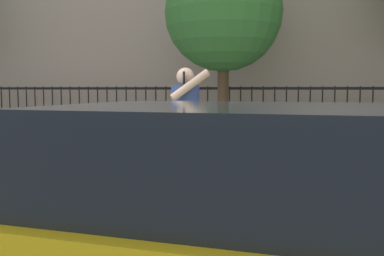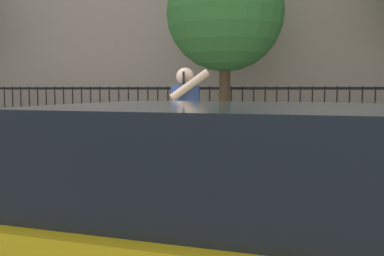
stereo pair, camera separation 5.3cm
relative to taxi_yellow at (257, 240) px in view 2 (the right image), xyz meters
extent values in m
plane|color=#333338|center=(-2.31, 1.84, -0.70)|extent=(60.00, 60.00, 0.00)
cube|color=#9E9B93|center=(-2.31, 4.04, -0.63)|extent=(28.00, 4.40, 0.15)
cube|color=black|center=(-2.31, 7.74, 0.85)|extent=(12.00, 0.04, 0.06)
cylinder|color=black|center=(-7.80, 7.74, 0.10)|extent=(0.03, 0.03, 1.60)
cylinder|color=black|center=(-7.55, 7.74, 0.10)|extent=(0.03, 0.03, 1.60)
cylinder|color=black|center=(-7.29, 7.74, 0.10)|extent=(0.03, 0.03, 1.60)
cylinder|color=black|center=(-7.03, 7.74, 0.10)|extent=(0.03, 0.03, 1.60)
cylinder|color=black|center=(-6.78, 7.74, 0.10)|extent=(0.03, 0.03, 1.60)
cylinder|color=black|center=(-6.52, 7.74, 0.10)|extent=(0.03, 0.03, 1.60)
cylinder|color=black|center=(-6.27, 7.74, 0.10)|extent=(0.03, 0.03, 1.60)
cylinder|color=black|center=(-6.01, 7.74, 0.10)|extent=(0.03, 0.03, 1.60)
cylinder|color=black|center=(-5.76, 7.74, 0.10)|extent=(0.03, 0.03, 1.60)
cylinder|color=black|center=(-5.50, 7.74, 0.10)|extent=(0.03, 0.03, 1.60)
cylinder|color=black|center=(-5.25, 7.74, 0.10)|extent=(0.03, 0.03, 1.60)
cylinder|color=black|center=(-4.99, 7.74, 0.10)|extent=(0.03, 0.03, 1.60)
cylinder|color=black|center=(-4.74, 7.74, 0.10)|extent=(0.03, 0.03, 1.60)
cylinder|color=black|center=(-4.48, 7.74, 0.10)|extent=(0.03, 0.03, 1.60)
cylinder|color=black|center=(-4.23, 7.74, 0.10)|extent=(0.03, 0.03, 1.60)
cylinder|color=black|center=(-3.97, 7.74, 0.10)|extent=(0.03, 0.03, 1.60)
cylinder|color=black|center=(-3.72, 7.74, 0.10)|extent=(0.03, 0.03, 1.60)
cylinder|color=black|center=(-3.46, 7.74, 0.10)|extent=(0.03, 0.03, 1.60)
cylinder|color=black|center=(-3.21, 7.74, 0.10)|extent=(0.03, 0.03, 1.60)
cylinder|color=black|center=(-2.95, 7.74, 0.10)|extent=(0.03, 0.03, 1.60)
cylinder|color=black|center=(-2.69, 7.74, 0.10)|extent=(0.03, 0.03, 1.60)
cylinder|color=black|center=(-2.44, 7.74, 0.10)|extent=(0.03, 0.03, 1.60)
cylinder|color=black|center=(-2.18, 7.74, 0.10)|extent=(0.03, 0.03, 1.60)
cylinder|color=black|center=(-1.93, 7.74, 0.10)|extent=(0.03, 0.03, 1.60)
cylinder|color=black|center=(-1.67, 7.74, 0.10)|extent=(0.03, 0.03, 1.60)
cylinder|color=black|center=(-1.42, 7.74, 0.10)|extent=(0.03, 0.03, 1.60)
cylinder|color=black|center=(-1.16, 7.74, 0.10)|extent=(0.03, 0.03, 1.60)
cylinder|color=black|center=(-0.91, 7.74, 0.10)|extent=(0.03, 0.03, 1.60)
cylinder|color=black|center=(-0.65, 7.74, 0.10)|extent=(0.03, 0.03, 1.60)
cylinder|color=black|center=(-0.40, 7.74, 0.10)|extent=(0.03, 0.03, 1.60)
cylinder|color=black|center=(-0.14, 7.74, 0.10)|extent=(0.03, 0.03, 1.60)
cylinder|color=black|center=(0.11, 7.74, 0.10)|extent=(0.03, 0.03, 1.60)
cylinder|color=black|center=(0.37, 7.74, 0.10)|extent=(0.03, 0.03, 1.60)
cylinder|color=black|center=(0.62, 7.74, 0.10)|extent=(0.03, 0.03, 1.60)
cylinder|color=black|center=(0.88, 7.74, 0.10)|extent=(0.03, 0.03, 1.60)
cylinder|color=black|center=(1.14, 7.74, 0.10)|extent=(0.03, 0.03, 1.60)
cylinder|color=black|center=(1.39, 7.74, 0.10)|extent=(0.03, 0.03, 1.60)
cube|color=black|center=(-0.15, 0.01, 0.47)|extent=(2.07, 1.68, 0.55)
cylinder|color=black|center=(-1.27, 0.87, -0.38)|extent=(0.65, 0.25, 0.64)
cylinder|color=beige|center=(-1.20, 2.66, -0.18)|extent=(0.15, 0.15, 0.75)
cylinder|color=beige|center=(-1.31, 2.83, -0.18)|extent=(0.15, 0.15, 0.75)
cylinder|color=#33478C|center=(-1.26, 2.74, 0.54)|extent=(0.47, 0.47, 0.68)
sphere|color=beige|center=(-1.26, 2.74, 0.99)|extent=(0.21, 0.21, 0.21)
cylinder|color=beige|center=(-1.15, 2.57, 0.88)|extent=(0.45, 0.33, 0.37)
cylinder|color=beige|center=(-1.36, 2.91, 0.52)|extent=(0.09, 0.09, 0.52)
cube|color=black|center=(-1.23, 2.58, 0.97)|extent=(0.05, 0.06, 0.15)
cube|color=brown|center=(-1.39, 2.96, 0.44)|extent=(0.28, 0.32, 0.34)
cylinder|color=#4C3823|center=(-1.62, 6.77, 0.52)|extent=(0.23, 0.23, 2.44)
sphere|color=#387A33|center=(-1.62, 6.77, 2.40)|extent=(2.41, 2.41, 2.41)
camera|label=1|loc=(0.28, -2.48, 0.84)|focal=42.43mm
camera|label=2|loc=(0.33, -2.47, 0.84)|focal=42.43mm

